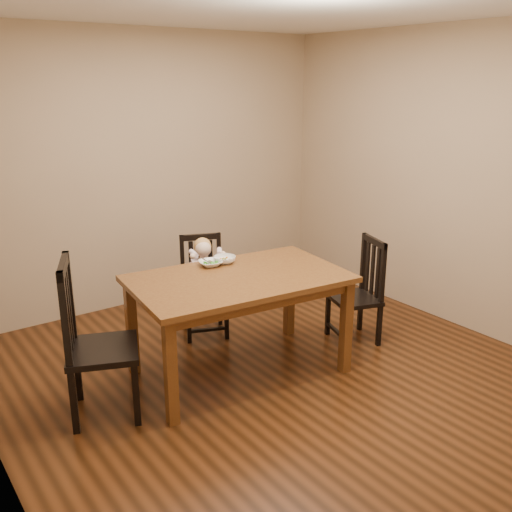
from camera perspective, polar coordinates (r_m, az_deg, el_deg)
room at (r=4.16m, az=1.46°, el=5.06°), size 4.01×4.01×2.71m
dining_table at (r=4.34m, az=-1.74°, el=-3.20°), size 1.70×1.13×0.80m
chair_child at (r=5.16m, az=-5.28°, el=-3.15°), size 0.50×0.49×0.90m
chair_left at (r=4.02m, az=-15.95°, el=-8.31°), size 0.61×0.63×1.12m
chair_right at (r=5.07m, az=10.29°, el=-3.61°), size 0.49×0.50×0.93m
toddler at (r=5.08m, az=-5.23°, el=-2.07°), size 0.38×0.42×0.47m
bowl_peas at (r=4.55m, az=-4.58°, el=-0.74°), size 0.21×0.21×0.04m
bowl_veg at (r=4.61m, az=-3.14°, el=-0.36°), size 0.21×0.21×0.06m
fork at (r=4.51m, az=-4.94°, el=-0.62°), size 0.05×0.12×0.05m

